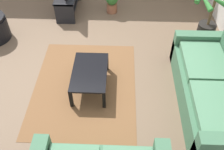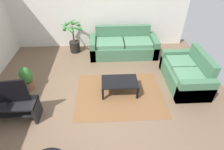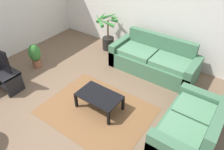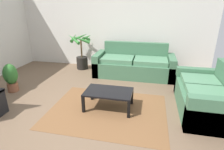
% 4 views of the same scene
% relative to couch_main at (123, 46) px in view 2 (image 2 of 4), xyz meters
% --- Properties ---
extents(ground_plane, '(6.60, 6.60, 0.00)m').
position_rel_couch_main_xyz_m(ground_plane, '(-0.76, -2.28, -0.30)').
color(ground_plane, brown).
extents(wall_back, '(6.00, 0.06, 2.70)m').
position_rel_couch_main_xyz_m(wall_back, '(-0.76, 0.72, 1.05)').
color(wall_back, silver).
rests_on(wall_back, ground).
extents(couch_main, '(2.20, 0.90, 0.90)m').
position_rel_couch_main_xyz_m(couch_main, '(0.00, 0.00, 0.00)').
color(couch_main, '#3F6B4C').
rests_on(couch_main, ground).
extents(couch_loveseat, '(0.90, 1.58, 0.90)m').
position_rel_couch_main_xyz_m(couch_loveseat, '(1.52, -1.62, -0.00)').
color(couch_loveseat, '#3F6B4C').
rests_on(couch_loveseat, ground).
extents(tv_stand, '(1.10, 0.45, 0.47)m').
position_rel_couch_main_xyz_m(tv_stand, '(-2.67, -2.64, 0.01)').
color(tv_stand, black).
rests_on(tv_stand, ground).
extents(tv, '(0.94, 0.14, 0.57)m').
position_rel_couch_main_xyz_m(tv, '(-2.67, -2.64, 0.47)').
color(tv, black).
rests_on(tv, tv_stand).
extents(coffee_table, '(0.90, 0.56, 0.36)m').
position_rel_couch_main_xyz_m(coffee_table, '(-0.29, -1.91, 0.01)').
color(coffee_table, black).
rests_on(coffee_table, ground).
extents(area_rug, '(2.20, 1.70, 0.01)m').
position_rel_couch_main_xyz_m(area_rug, '(-0.29, -2.01, -0.30)').
color(area_rug, brown).
rests_on(area_rug, ground).
extents(potted_palm, '(0.75, 0.76, 1.12)m').
position_rel_couch_main_xyz_m(potted_palm, '(-1.67, 0.25, 0.19)').
color(potted_palm, black).
rests_on(potted_palm, ground).
extents(potted_plant_small, '(0.31, 0.31, 0.67)m').
position_rel_couch_main_xyz_m(potted_plant_small, '(-2.66, -1.65, 0.06)').
color(potted_plant_small, brown).
rests_on(potted_plant_small, ground).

